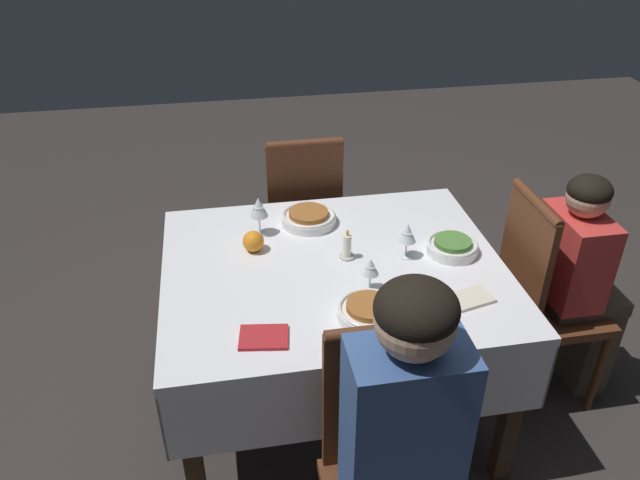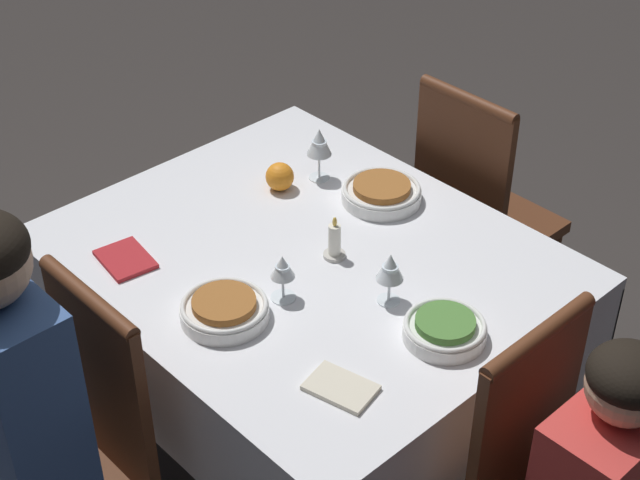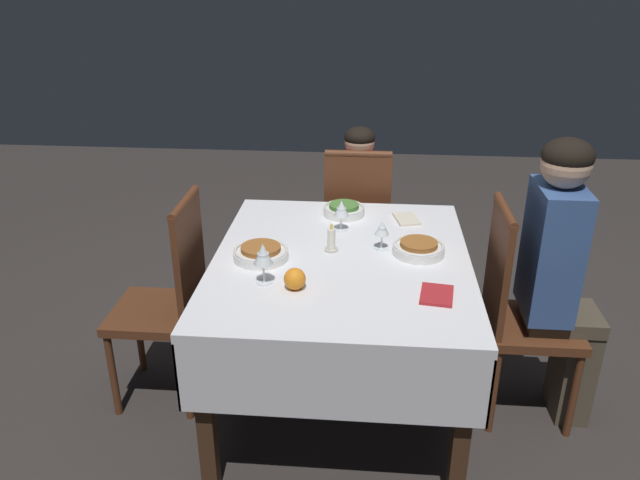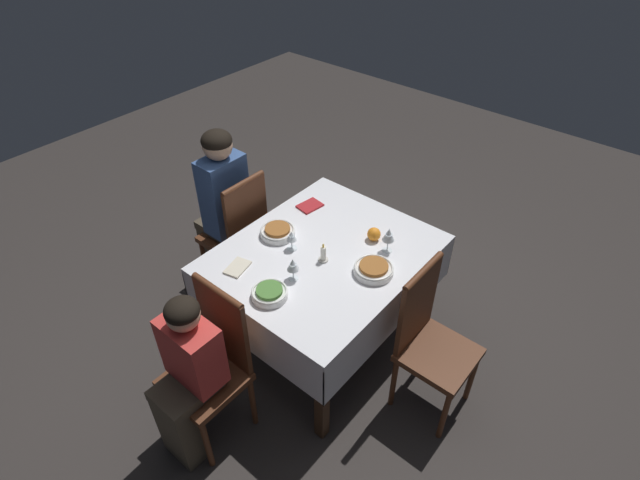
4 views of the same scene
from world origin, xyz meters
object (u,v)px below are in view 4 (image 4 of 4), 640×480
(chair_east, at_px, (213,360))
(napkin_spare_side, at_px, (237,267))
(person_child_red, at_px, (186,375))
(wine_glass_east, at_px, (293,265))
(bowl_east, at_px, (270,293))
(orange_fruit, at_px, (374,234))
(wine_glass_south, at_px, (292,237))
(bowl_north, at_px, (374,269))
(dining_table, at_px, (323,264))
(bowl_south, at_px, (278,231))
(napkin_red_folded, at_px, (310,206))
(person_adult_denim, at_px, (221,202))
(candle_centerpiece, at_px, (323,255))
(chair_south, at_px, (239,231))
(chair_north, at_px, (430,337))
(wine_glass_north, at_px, (389,235))

(chair_east, distance_m, napkin_spare_side, 0.53)
(person_child_red, height_order, wine_glass_east, person_child_red)
(bowl_east, relative_size, orange_fruit, 2.39)
(person_child_red, distance_m, orange_fruit, 1.32)
(napkin_spare_side, bearing_deg, wine_glass_south, 159.87)
(wine_glass_east, height_order, bowl_north, wine_glass_east)
(dining_table, xyz_separation_m, bowl_south, (0.06, -0.32, 0.12))
(bowl_south, xyz_separation_m, napkin_red_folded, (-0.35, -0.05, -0.02))
(dining_table, height_order, person_adult_denim, person_adult_denim)
(bowl_east, height_order, candle_centerpiece, candle_centerpiece)
(person_child_red, xyz_separation_m, bowl_north, (-1.05, 0.37, 0.19))
(dining_table, height_order, wine_glass_south, wine_glass_south)
(dining_table, distance_m, chair_south, 0.75)
(chair_south, bearing_deg, wine_glass_south, 82.24)
(dining_table, distance_m, chair_north, 0.75)
(bowl_north, bearing_deg, orange_fruit, -145.09)
(chair_east, height_order, chair_north, same)
(chair_east, distance_m, candle_centerpiece, 0.83)
(person_child_red, bearing_deg, chair_north, 52.37)
(chair_east, distance_m, wine_glass_east, 0.64)
(person_adult_denim, height_order, wine_glass_east, person_adult_denim)
(bowl_south, relative_size, bowl_east, 1.09)
(person_child_red, distance_m, candle_centerpiece, 0.97)
(chair_south, relative_size, chair_east, 1.00)
(chair_north, xyz_separation_m, bowl_south, (0.07, -1.05, 0.24))
(orange_fruit, distance_m, napkin_spare_side, 0.83)
(person_child_red, height_order, candle_centerpiece, person_child_red)
(person_child_red, relative_size, napkin_red_folded, 6.17)
(person_child_red, height_order, napkin_red_folded, person_child_red)
(person_adult_denim, relative_size, wine_glass_east, 8.77)
(orange_fruit, bearing_deg, bowl_north, 34.91)
(person_adult_denim, distance_m, bowl_north, 1.21)
(bowl_north, height_order, napkin_red_folded, bowl_north)
(wine_glass_north, xyz_separation_m, orange_fruit, (-0.04, -0.12, -0.08))
(candle_centerpiece, bearing_deg, napkin_spare_side, -42.22)
(person_adult_denim, relative_size, bowl_east, 6.35)
(candle_centerpiece, distance_m, napkin_red_folded, 0.54)
(wine_glass_east, bearing_deg, bowl_east, -1.19)
(bowl_south, xyz_separation_m, bowl_east, (0.41, 0.33, 0.00))
(dining_table, bearing_deg, wine_glass_north, 131.64)
(napkin_spare_side, bearing_deg, orange_fruit, 147.95)
(person_adult_denim, height_order, napkin_red_folded, person_adult_denim)
(chair_east, xyz_separation_m, wine_glass_south, (-0.75, -0.12, 0.30))
(chair_south, bearing_deg, person_adult_denim, -90.00)
(person_child_red, height_order, wine_glass_south, person_child_red)
(chair_north, relative_size, napkin_red_folded, 5.75)
(chair_south, height_order, chair_north, same)
(bowl_east, bearing_deg, person_child_red, -5.94)
(chair_south, xyz_separation_m, wine_glass_east, (0.26, 0.75, 0.31))
(napkin_red_folded, bearing_deg, person_adult_denim, -59.16)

